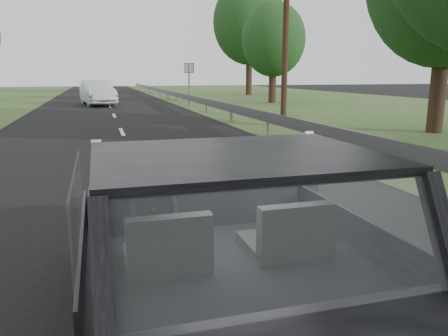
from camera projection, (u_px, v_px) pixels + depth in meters
ground at (218, 336)px, 3.21m from camera, size 140.00×140.00×0.00m
subject_car at (218, 244)px, 3.05m from camera, size 1.80×4.00×1.45m
dashboard at (198, 202)px, 3.62m from camera, size 1.58×0.45×0.30m
driver_seat at (167, 244)px, 2.64m from camera, size 0.50×0.72×0.42m
passenger_seat at (289, 231)px, 2.86m from camera, size 0.50×0.72×0.42m
steering_wheel at (154, 208)px, 3.21m from camera, size 0.36×0.36×0.04m
cat at (219, 174)px, 3.60m from camera, size 0.57×0.28×0.25m
guardrail at (265, 117)px, 13.65m from camera, size 0.05×90.00×0.32m
other_car at (98, 93)px, 26.77m from camera, size 2.49×4.85×1.52m
highway_sign at (189, 83)px, 28.40m from camera, size 0.53×0.98×2.58m
utility_pole at (286, 21)px, 19.42m from camera, size 0.30×0.30×8.38m
tree_1 at (446, 11)px, 13.55m from camera, size 6.15×6.15×7.59m
tree_2 at (273, 54)px, 28.47m from camera, size 4.68×4.68×6.27m
tree_3 at (249, 39)px, 39.23m from camera, size 7.49×7.49×9.89m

